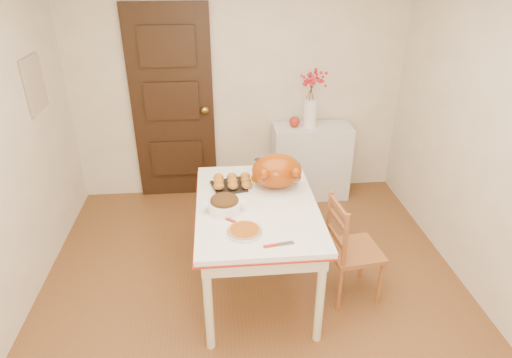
{
  "coord_description": "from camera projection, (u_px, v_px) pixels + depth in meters",
  "views": [
    {
      "loc": [
        -0.24,
        -2.5,
        2.46
      ],
      "look_at": [
        0.02,
        0.34,
        0.98
      ],
      "focal_mm": 30.57,
      "sensor_mm": 36.0,
      "label": 1
    }
  ],
  "objects": [
    {
      "name": "shaker_pair",
      "position": [
        293.0,
        167.0,
        3.7
      ],
      "size": [
        0.09,
        0.05,
        0.09
      ],
      "primitive_type": null,
      "rotation": [
        0.0,
        0.0,
        0.15
      ],
      "color": "white",
      "rests_on": "kitchen_table"
    },
    {
      "name": "chair_oak",
      "position": [
        355.0,
        249.0,
        3.36
      ],
      "size": [
        0.43,
        0.43,
        0.87
      ],
      "primitive_type": null,
      "rotation": [
        0.0,
        0.0,
        1.69
      ],
      "color": "brown",
      "rests_on": "floor"
    },
    {
      "name": "pie_server",
      "position": [
        279.0,
        244.0,
        2.78
      ],
      "size": [
        0.21,
        0.09,
        0.01
      ],
      "primitive_type": null,
      "rotation": [
        0.0,
        0.0,
        0.16
      ],
      "color": "silver",
      "rests_on": "kitchen_table"
    },
    {
      "name": "drinking_glass",
      "position": [
        258.0,
        165.0,
        3.7
      ],
      "size": [
        0.07,
        0.07,
        0.11
      ],
      "primitive_type": "cylinder",
      "rotation": [
        0.0,
        0.0,
        -0.11
      ],
      "color": "white",
      "rests_on": "kitchen_table"
    },
    {
      "name": "pumpkin_pie",
      "position": [
        244.0,
        231.0,
        2.89
      ],
      "size": [
        0.3,
        0.3,
        0.05
      ],
      "primitive_type": "cylinder",
      "rotation": [
        0.0,
        0.0,
        -0.37
      ],
      "color": "#954811",
      "rests_on": "kitchen_table"
    },
    {
      "name": "photo_board",
      "position": [
        34.0,
        84.0,
        3.59
      ],
      "size": [
        0.03,
        0.35,
        0.45
      ],
      "primitive_type": "cube",
      "color": "beige",
      "rests_on": "ground"
    },
    {
      "name": "rolls_tray",
      "position": [
        232.0,
        182.0,
        3.46
      ],
      "size": [
        0.36,
        0.31,
        0.08
      ],
      "primitive_type": null,
      "rotation": [
        0.0,
        0.0,
        0.25
      ],
      "color": "#B76725",
      "rests_on": "kitchen_table"
    },
    {
      "name": "stuffing_dish",
      "position": [
        224.0,
        204.0,
        3.13
      ],
      "size": [
        0.34,
        0.28,
        0.12
      ],
      "primitive_type": null,
      "rotation": [
        0.0,
        0.0,
        0.16
      ],
      "color": "#3F220B",
      "rests_on": "kitchen_table"
    },
    {
      "name": "sideboard",
      "position": [
        311.0,
        162.0,
        4.8
      ],
      "size": [
        0.83,
        0.37,
        0.83
      ],
      "primitive_type": "cube",
      "color": "silver",
      "rests_on": "floor"
    },
    {
      "name": "wall_back",
      "position": [
        239.0,
        83.0,
        4.55
      ],
      "size": [
        3.5,
        0.0,
        2.5
      ],
      "primitive_type": "cube",
      "color": "beige",
      "rests_on": "ground"
    },
    {
      "name": "turkey_platter",
      "position": [
        277.0,
        173.0,
        3.38
      ],
      "size": [
        0.48,
        0.39,
        0.29
      ],
      "primitive_type": null,
      "rotation": [
        0.0,
        0.0,
        0.07
      ],
      "color": "#9B3802",
      "rests_on": "kitchen_table"
    },
    {
      "name": "carving_knife",
      "position": [
        240.0,
        224.0,
        2.99
      ],
      "size": [
        0.23,
        0.21,
        0.01
      ],
      "primitive_type": null,
      "rotation": [
        0.0,
        0.0,
        -0.71
      ],
      "color": "silver",
      "rests_on": "kitchen_table"
    },
    {
      "name": "berry_vase",
      "position": [
        311.0,
        98.0,
        4.47
      ],
      "size": [
        0.32,
        0.32,
        0.62
      ],
      "primitive_type": null,
      "color": "white",
      "rests_on": "sideboard"
    },
    {
      "name": "apple",
      "position": [
        294.0,
        122.0,
        4.57
      ],
      "size": [
        0.11,
        0.11,
        0.11
      ],
      "primitive_type": "sphere",
      "color": "maroon",
      "rests_on": "sideboard"
    },
    {
      "name": "kitchen_table",
      "position": [
        257.0,
        247.0,
        3.43
      ],
      "size": [
        0.91,
        1.33,
        0.8
      ],
      "primitive_type": null,
      "color": "white",
      "rests_on": "floor"
    },
    {
      "name": "floor",
      "position": [
        257.0,
        312.0,
        3.36
      ],
      "size": [
        3.5,
        4.0,
        0.0
      ],
      "primitive_type": "cube",
      "color": "brown",
      "rests_on": "ground"
    },
    {
      "name": "door_back",
      "position": [
        173.0,
        106.0,
        4.57
      ],
      "size": [
        0.85,
        0.06,
        2.06
      ],
      "primitive_type": "cube",
      "color": "black",
      "rests_on": "ground"
    }
  ]
}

